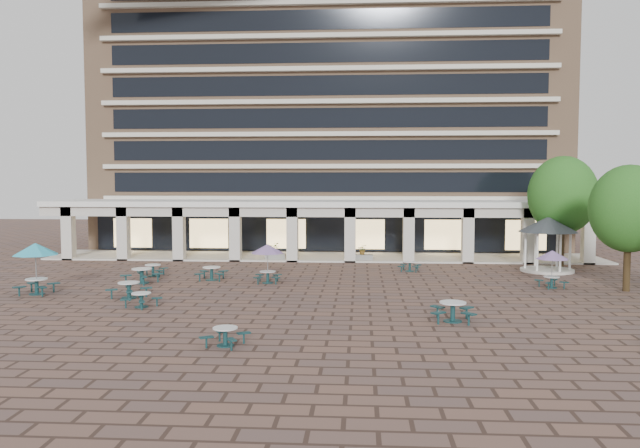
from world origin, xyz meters
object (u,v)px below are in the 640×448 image
at_px(picnic_table_1, 225,335).
at_px(gazebo, 548,231).
at_px(planter_right, 363,255).
at_px(picnic_table_0, 129,289).
at_px(planter_left, 275,253).

distance_m(picnic_table_1, gazebo, 26.02).
bearing_deg(planter_right, picnic_table_0, -127.91).
height_order(planter_left, planter_right, planter_left).
height_order(picnic_table_1, gazebo, gazebo).
height_order(picnic_table_1, planter_left, planter_left).
bearing_deg(picnic_table_1, gazebo, 64.02).
bearing_deg(picnic_table_1, planter_left, 108.62).
xyz_separation_m(picnic_table_1, planter_right, (4.97, 23.90, 0.09)).
xyz_separation_m(gazebo, planter_left, (-18.51, 4.34, -2.09)).
relative_size(picnic_table_0, planter_left, 1.48).
bearing_deg(planter_left, picnic_table_0, -109.43).
bearing_deg(planter_left, gazebo, -13.19).
bearing_deg(picnic_table_1, planter_right, 93.28).
bearing_deg(planter_right, gazebo, -19.82).
distance_m(picnic_table_1, planter_left, 23.95).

